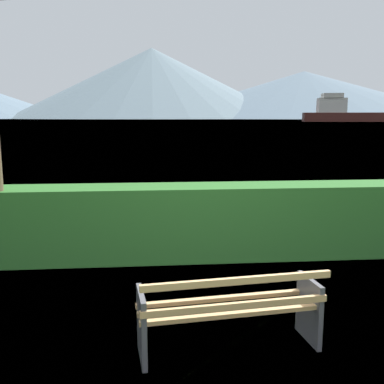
{
  "coord_description": "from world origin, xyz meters",
  "views": [
    {
      "loc": [
        -0.74,
        -4.09,
        2.33
      ],
      "look_at": [
        0.0,
        4.07,
        0.91
      ],
      "focal_mm": 41.03,
      "sensor_mm": 36.0,
      "label": 1
    }
  ],
  "objects": [
    {
      "name": "park_bench",
      "position": [
        0.01,
        -0.06,
        0.43
      ],
      "size": [
        1.88,
        0.78,
        0.87
      ],
      "color": "tan",
      "rests_on": "ground_plane"
    },
    {
      "name": "hedge_row",
      "position": [
        0.0,
        2.97,
        0.61
      ],
      "size": [
        12.93,
        0.82,
        1.21
      ],
      "primitive_type": "cube",
      "color": "#2D6B28",
      "rests_on": "ground_plane"
    },
    {
      "name": "water_surface",
      "position": [
        0.0,
        307.81,
        0.0
      ],
      "size": [
        620.0,
        620.0,
        0.0
      ],
      "primitive_type": "plane",
      "color": "slate",
      "rests_on": "ground_plane"
    },
    {
      "name": "cargo_ship_large",
      "position": [
        98.33,
        191.4,
        3.59
      ],
      "size": [
        69.99,
        22.47,
        12.85
      ],
      "color": "#471E19",
      "rests_on": "water_surface"
    },
    {
      "name": "distant_hills",
      "position": [
        -76.38,
        570.15,
        36.81
      ],
      "size": [
        923.35,
        439.94,
        85.94
      ],
      "color": "slate",
      "rests_on": "ground_plane"
    },
    {
      "name": "ground_plane",
      "position": [
        0.0,
        0.0,
        0.0
      ],
      "size": [
        1400.0,
        1400.0,
        0.0
      ],
      "primitive_type": "plane",
      "color": "#567A38"
    }
  ]
}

